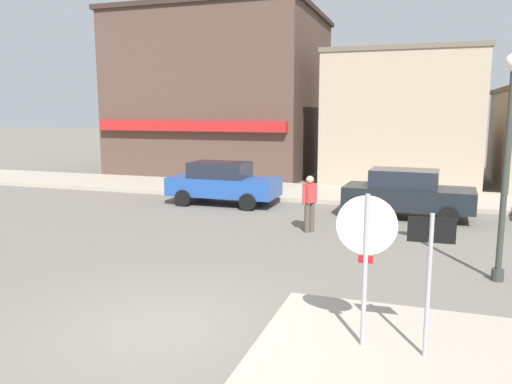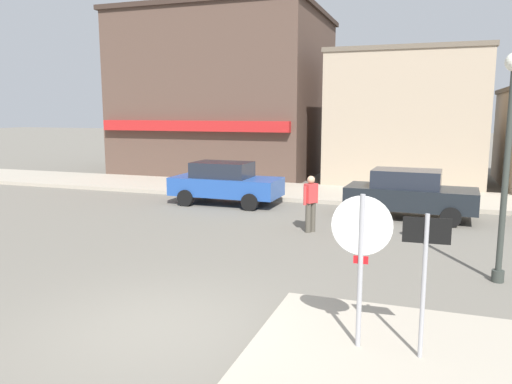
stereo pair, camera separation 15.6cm
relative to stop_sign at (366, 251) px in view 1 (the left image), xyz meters
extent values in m
plane|color=#6B665B|center=(-3.13, -0.14, -1.52)|extent=(160.00, 160.00, 0.00)
cube|color=#A89E8C|center=(-3.13, 13.27, -1.44)|extent=(80.00, 4.00, 0.15)
cylinder|color=#9E9EA3|center=(0.00, -0.01, -0.37)|extent=(0.07, 0.07, 2.30)
cylinder|color=red|center=(0.00, 0.01, 0.35)|extent=(0.76, 0.05, 0.76)
cylinder|color=white|center=(0.00, 0.00, 0.35)|extent=(0.82, 0.05, 0.82)
cube|color=red|center=(0.00, 0.01, -0.13)|extent=(0.20, 0.02, 0.11)
cylinder|color=#9E9EA3|center=(0.83, -0.06, -0.47)|extent=(0.06, 0.06, 2.10)
cube|color=black|center=(0.83, -0.05, 0.36)|extent=(0.60, 0.04, 0.34)
cube|color=white|center=(0.83, -0.05, 0.36)|extent=(0.54, 0.04, 0.29)
cube|color=black|center=(0.83, -0.04, 0.36)|extent=(0.34, 0.02, 0.08)
cylinder|color=#333833|center=(2.23, 4.03, 0.58)|extent=(0.12, 0.12, 4.20)
cylinder|color=#333833|center=(2.23, 4.03, -1.40)|extent=(0.24, 0.24, 0.24)
cube|color=#234C9E|center=(-6.19, 10.08, -0.85)|extent=(4.02, 1.74, 0.66)
cube|color=#1E232D|center=(-6.34, 10.08, -0.24)|extent=(2.09, 1.42, 0.56)
cylinder|color=black|center=(-4.94, 10.92, -1.22)|extent=(0.60, 0.19, 0.60)
cylinder|color=black|center=(-4.96, 9.22, -1.22)|extent=(0.60, 0.19, 0.60)
cylinder|color=black|center=(-7.42, 10.94, -1.22)|extent=(0.60, 0.19, 0.60)
cylinder|color=black|center=(-7.44, 9.24, -1.22)|extent=(0.60, 0.19, 0.60)
cube|color=black|center=(0.31, 9.76, -0.85)|extent=(4.08, 1.90, 0.66)
cube|color=#1E232D|center=(0.16, 9.76, -0.24)|extent=(2.15, 1.50, 0.56)
cylinder|color=black|center=(1.59, 10.54, -1.22)|extent=(0.61, 0.21, 0.60)
cylinder|color=black|center=(1.50, 8.84, -1.22)|extent=(0.61, 0.21, 0.60)
cylinder|color=black|center=(-0.89, 10.67, -1.22)|extent=(0.61, 0.21, 0.60)
cylinder|color=black|center=(-0.98, 8.97, -1.22)|extent=(0.61, 0.21, 0.60)
cylinder|color=#4C473D|center=(-2.33, 6.82, -1.09)|extent=(0.16, 0.16, 0.85)
cylinder|color=#4C473D|center=(-2.24, 6.97, -1.09)|extent=(0.16, 0.16, 0.85)
cube|color=#D13838|center=(-2.28, 6.89, -0.40)|extent=(0.38, 0.42, 0.54)
sphere|color=tan|center=(-2.28, 6.89, -0.02)|extent=(0.22, 0.22, 0.22)
cylinder|color=#D13838|center=(-2.40, 6.70, -0.45)|extent=(0.12, 0.12, 0.52)
cylinder|color=#D13838|center=(-2.16, 7.09, -0.45)|extent=(0.12, 0.12, 0.52)
cube|color=brown|center=(-10.05, 19.77, 2.68)|extent=(10.29, 9.00, 8.38)
cube|color=#B21E1E|center=(-10.05, 15.12, 1.18)|extent=(9.77, 0.40, 0.50)
cube|color=#352721|center=(-10.05, 19.77, 6.99)|extent=(10.60, 9.27, 0.24)
cube|color=tan|center=(-0.33, 17.85, 1.43)|extent=(6.78, 5.51, 5.90)
cube|color=#685B4C|center=(-0.33, 17.85, 4.48)|extent=(6.92, 5.62, 0.20)
camera|label=1|loc=(0.66, -6.71, 1.87)|focal=35.00mm
camera|label=2|loc=(0.81, -6.66, 1.87)|focal=35.00mm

